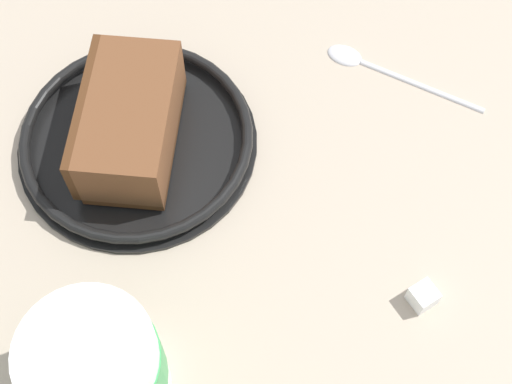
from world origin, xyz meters
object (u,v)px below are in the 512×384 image
cake_slice (129,121)px  tea_mug (96,371)px  small_plate (137,140)px  teaspoon (372,64)px  sugar_cube (423,296)px

cake_slice → tea_mug: 18.91cm
small_plate → teaspoon: bearing=95.1°
tea_mug → sugar_cube: tea_mug is taller
small_plate → tea_mug: tea_mug is taller
sugar_cube → teaspoon: bearing=168.8°
tea_mug → cake_slice: bearing=162.1°
sugar_cube → small_plate: bearing=-138.4°
tea_mug → sugar_cube: 22.51cm
cake_slice → sugar_cube: cake_slice is taller
small_plate → sugar_cube: 24.34cm
small_plate → cake_slice: size_ratio=1.39×
tea_mug → sugar_cube: size_ratio=6.42×
cake_slice → teaspoon: (-1.69, 20.37, -2.98)cm
small_plate → sugar_cube: size_ratio=11.09×
teaspoon → sugar_cube: (19.98, -3.96, 0.49)cm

